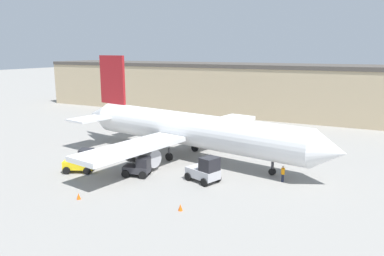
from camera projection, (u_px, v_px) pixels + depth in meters
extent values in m
plane|color=gray|center=(192.00, 158.00, 43.99)|extent=(400.00, 400.00, 0.00)
cube|color=tan|center=(240.00, 90.00, 74.92)|extent=(87.83, 12.87, 9.13)
cube|color=#47423D|center=(240.00, 65.00, 73.91)|extent=(87.83, 13.13, 0.70)
cylinder|color=silver|center=(192.00, 130.00, 43.30)|extent=(28.58, 8.80, 3.82)
cone|color=silver|center=(329.00, 151.00, 34.03)|extent=(3.67, 4.22, 3.74)
cone|color=silver|center=(100.00, 115.00, 52.90)|extent=(4.78, 4.31, 3.62)
cube|color=silver|center=(220.00, 123.00, 50.74)|extent=(6.14, 13.24, 0.50)
cube|color=silver|center=(132.00, 148.00, 37.81)|extent=(6.14, 13.24, 0.50)
cylinder|color=#ADADB2|center=(212.00, 135.00, 49.52)|extent=(3.21, 2.41, 1.93)
cylinder|color=#ADADB2|center=(145.00, 157.00, 39.58)|extent=(3.21, 2.41, 1.93)
cube|color=maroon|center=(112.00, 80.00, 50.17)|extent=(4.50, 1.16, 6.44)
cube|color=silver|center=(136.00, 111.00, 54.41)|extent=(4.19, 5.12, 0.24)
cube|color=silver|center=(89.00, 119.00, 47.86)|extent=(4.19, 5.12, 0.24)
cylinder|color=#38383D|center=(272.00, 168.00, 37.82)|extent=(0.28, 0.28, 1.49)
cylinder|color=black|center=(272.00, 172.00, 37.90)|extent=(0.75, 0.47, 0.70)
cylinder|color=#38383D|center=(169.00, 154.00, 42.74)|extent=(0.28, 0.28, 1.49)
cylinder|color=black|center=(169.00, 157.00, 42.80)|extent=(0.95, 0.50, 0.90)
cylinder|color=#38383D|center=(195.00, 146.00, 46.61)|extent=(0.28, 0.28, 1.49)
cylinder|color=black|center=(195.00, 148.00, 46.67)|extent=(0.95, 0.50, 0.90)
cylinder|color=#1E2338|center=(283.00, 178.00, 35.91)|extent=(0.26, 0.26, 0.77)
cylinder|color=orange|center=(283.00, 171.00, 35.77)|extent=(0.35, 0.35, 0.61)
sphere|color=tan|center=(283.00, 167.00, 35.69)|extent=(0.23, 0.23, 0.23)
cube|color=#B2B2B7|center=(203.00, 173.00, 36.01)|extent=(3.57, 2.77, 0.89)
cube|color=black|center=(209.00, 164.00, 35.16)|extent=(1.86, 2.00, 1.28)
cylinder|color=black|center=(204.00, 182.00, 34.71)|extent=(0.84, 0.53, 0.79)
cylinder|color=black|center=(217.00, 178.00, 35.93)|extent=(0.84, 0.53, 0.79)
cylinder|color=black|center=(188.00, 177.00, 36.27)|extent=(0.84, 0.53, 0.79)
cylinder|color=black|center=(201.00, 173.00, 37.49)|extent=(0.84, 0.53, 0.79)
cube|color=#2D2D33|center=(137.00, 169.00, 37.55)|extent=(2.87, 2.07, 0.66)
cube|color=black|center=(143.00, 162.00, 37.23)|extent=(1.43, 1.58, 0.94)
cube|color=#333333|center=(132.00, 160.00, 37.46)|extent=(1.82, 1.41, 0.65)
cylinder|color=black|center=(143.00, 175.00, 36.70)|extent=(0.83, 0.46, 0.79)
cylinder|color=black|center=(148.00, 170.00, 38.13)|extent=(0.83, 0.46, 0.79)
cylinder|color=black|center=(126.00, 174.00, 37.10)|extent=(0.83, 0.46, 0.79)
cylinder|color=black|center=(131.00, 169.00, 38.53)|extent=(0.83, 0.46, 0.79)
cube|color=yellow|center=(79.00, 164.00, 38.74)|extent=(3.37, 2.61, 0.86)
cube|color=black|center=(87.00, 155.00, 38.50)|extent=(1.77, 1.75, 1.22)
cylinder|color=black|center=(87.00, 171.00, 38.08)|extent=(0.82, 0.58, 0.77)
cylinder|color=black|center=(91.00, 166.00, 39.50)|extent=(0.82, 0.58, 0.77)
cylinder|color=black|center=(67.00, 171.00, 38.14)|extent=(0.82, 0.58, 0.77)
cylinder|color=black|center=(72.00, 166.00, 39.57)|extent=(0.82, 0.58, 0.77)
cone|color=#EF590F|center=(180.00, 207.00, 29.48)|extent=(0.36, 0.36, 0.55)
cone|color=#EF590F|center=(79.00, 196.00, 31.74)|extent=(0.36, 0.36, 0.55)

